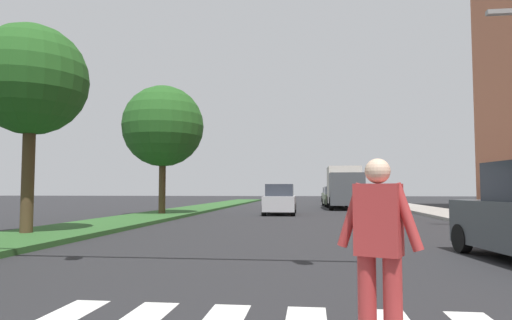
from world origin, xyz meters
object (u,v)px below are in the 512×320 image
object	(u,v)px
sedan_distant	(334,197)
sedan_far_horizon	(330,195)
tree_mid	(31,81)
traffic_light_gantry	(57,10)
sedan_midblock	(280,200)
truck_box_delivery	(344,187)
pedestrian_performer	(379,246)
tree_far	(163,126)

from	to	relation	value
sedan_distant	sedan_far_horizon	world-z (taller)	sedan_far_horizon
tree_mid	traffic_light_gantry	xyz separation A→B (m)	(4.25, -5.76, -0.34)
traffic_light_gantry	sedan_far_horizon	size ratio (longest dim) A/B	2.11
traffic_light_gantry	sedan_distant	xyz separation A→B (m)	(6.08, 32.21, -3.57)
sedan_midblock	truck_box_delivery	distance (m)	8.78
sedan_midblock	pedestrian_performer	bearing A→B (deg)	-83.94
sedan_distant	sedan_far_horizon	xyz separation A→B (m)	(0.25, 15.31, -0.00)
tree_far	pedestrian_performer	world-z (taller)	tree_far
sedan_distant	truck_box_delivery	world-z (taller)	truck_box_delivery
traffic_light_gantry	truck_box_delivery	bearing A→B (deg)	76.26
traffic_light_gantry	truck_box_delivery	xyz separation A→B (m)	(6.54, 26.76, -2.72)
sedan_far_horizon	sedan_distant	bearing A→B (deg)	-90.92
truck_box_delivery	sedan_midblock	bearing A→B (deg)	-118.62
tree_far	pedestrian_performer	size ratio (longest dim) A/B	4.05
tree_mid	tree_far	xyz separation A→B (m)	(0.48, 10.87, 0.11)
tree_mid	traffic_light_gantry	distance (m)	7.16
sedan_far_horizon	tree_far	bearing A→B (deg)	-108.11
sedan_midblock	truck_box_delivery	xyz separation A→B (m)	(4.19, 7.67, 0.84)
tree_far	sedan_distant	xyz separation A→B (m)	(9.85, 15.57, -4.03)
tree_far	sedan_midblock	bearing A→B (deg)	21.85
truck_box_delivery	tree_mid	bearing A→B (deg)	-117.19
pedestrian_performer	truck_box_delivery	world-z (taller)	truck_box_delivery
tree_far	sedan_midblock	distance (m)	7.73
tree_mid	sedan_far_horizon	size ratio (longest dim) A/B	1.52
traffic_light_gantry	sedan_midblock	bearing A→B (deg)	82.97
tree_far	pedestrian_performer	distance (m)	21.48
tree_mid	sedan_midblock	xyz separation A→B (m)	(6.60, 13.33, -3.90)
pedestrian_performer	sedan_far_horizon	world-z (taller)	pedestrian_performer
tree_far	sedan_far_horizon	distance (m)	32.74
tree_far	sedan_far_horizon	size ratio (longest dim) A/B	1.67
sedan_distant	truck_box_delivery	xyz separation A→B (m)	(0.46, -5.44, 0.86)
tree_mid	traffic_light_gantry	size ratio (longest dim) A/B	0.72
sedan_midblock	truck_box_delivery	bearing A→B (deg)	61.38
pedestrian_performer	truck_box_delivery	distance (m)	29.57
tree_mid	sedan_distant	distance (m)	28.66
sedan_distant	sedan_far_horizon	bearing A→B (deg)	89.08
sedan_midblock	sedan_distant	world-z (taller)	sedan_midblock
tree_mid	sedan_midblock	bearing A→B (deg)	63.65
tree_far	sedan_far_horizon	bearing A→B (deg)	71.89
tree_far	truck_box_delivery	xyz separation A→B (m)	(10.31, 10.13, -3.18)
tree_mid	pedestrian_performer	distance (m)	12.88
pedestrian_performer	sedan_far_horizon	size ratio (longest dim) A/B	0.41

